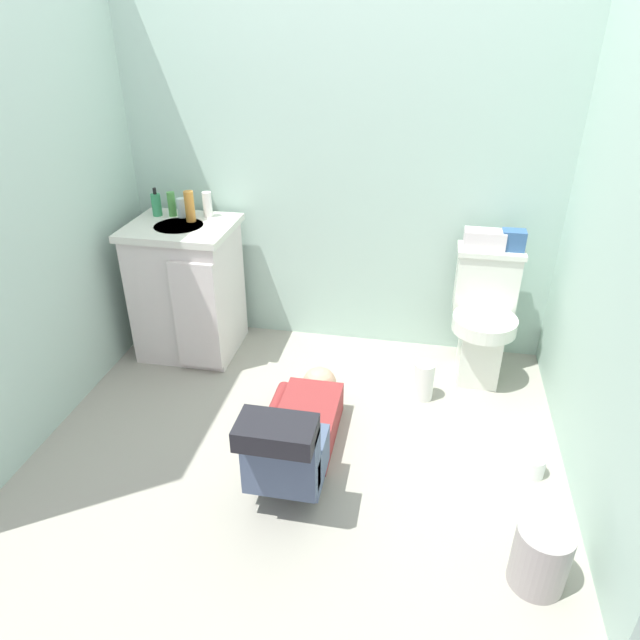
# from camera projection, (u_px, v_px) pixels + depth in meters

# --- Properties ---
(ground_plane) EXTENTS (3.03, 2.97, 0.04)m
(ground_plane) POSITION_uv_depth(u_px,v_px,m) (304.00, 434.00, 2.95)
(ground_plane) COLOR #9C998A
(wall_back) EXTENTS (2.69, 0.08, 2.40)m
(wall_back) POSITION_uv_depth(u_px,v_px,m) (340.00, 149.00, 3.25)
(wall_back) COLOR #ABCCBC
(wall_back) RESTS_ON ground_plane
(wall_left) EXTENTS (0.08, 1.97, 2.40)m
(wall_left) POSITION_uv_depth(u_px,v_px,m) (18.00, 187.00, 2.58)
(wall_left) COLOR #ABCCBC
(wall_left) RESTS_ON ground_plane
(wall_right) EXTENTS (0.08, 1.97, 2.40)m
(wall_right) POSITION_uv_depth(u_px,v_px,m) (640.00, 224.00, 2.15)
(wall_right) COLOR #ABCCBC
(wall_right) RESTS_ON ground_plane
(toilet) EXTENTS (0.36, 0.46, 0.75)m
(toilet) POSITION_uv_depth(u_px,v_px,m) (483.00, 317.00, 3.24)
(toilet) COLOR silver
(toilet) RESTS_ON ground_plane
(vanity_cabinet) EXTENTS (0.60, 0.53, 0.82)m
(vanity_cabinet) POSITION_uv_depth(u_px,v_px,m) (188.00, 288.00, 3.46)
(vanity_cabinet) COLOR silver
(vanity_cabinet) RESTS_ON ground_plane
(faucet) EXTENTS (0.02, 0.02, 0.10)m
(faucet) POSITION_uv_depth(u_px,v_px,m) (188.00, 208.00, 3.37)
(faucet) COLOR silver
(faucet) RESTS_ON vanity_cabinet
(person_plumber) EXTENTS (0.39, 1.06, 0.52)m
(person_plumber) POSITION_uv_depth(u_px,v_px,m) (297.00, 432.00, 2.67)
(person_plumber) COLOR maroon
(person_plumber) RESTS_ON ground_plane
(tissue_box) EXTENTS (0.22, 0.11, 0.10)m
(tissue_box) POSITION_uv_depth(u_px,v_px,m) (485.00, 239.00, 3.12)
(tissue_box) COLOR silver
(tissue_box) RESTS_ON toilet
(toiletry_bag) EXTENTS (0.12, 0.09, 0.11)m
(toiletry_bag) POSITION_uv_depth(u_px,v_px,m) (513.00, 240.00, 3.09)
(toiletry_bag) COLOR #33598C
(toiletry_bag) RESTS_ON toilet
(soap_dispenser) EXTENTS (0.06, 0.06, 0.17)m
(soap_dispenser) POSITION_uv_depth(u_px,v_px,m) (156.00, 204.00, 3.37)
(soap_dispenser) COLOR #34935D
(soap_dispenser) RESTS_ON vanity_cabinet
(bottle_green) EXTENTS (0.05, 0.05, 0.14)m
(bottle_green) POSITION_uv_depth(u_px,v_px,m) (172.00, 204.00, 3.37)
(bottle_green) COLOR #4E9E46
(bottle_green) RESTS_ON vanity_cabinet
(bottle_clear) EXTENTS (0.05, 0.05, 0.11)m
(bottle_clear) POSITION_uv_depth(u_px,v_px,m) (182.00, 208.00, 3.35)
(bottle_clear) COLOR silver
(bottle_clear) RESTS_ON vanity_cabinet
(bottle_amber) EXTENTS (0.06, 0.06, 0.18)m
(bottle_amber) POSITION_uv_depth(u_px,v_px,m) (190.00, 206.00, 3.27)
(bottle_amber) COLOR orange
(bottle_amber) RESTS_ON vanity_cabinet
(bottle_white) EXTENTS (0.05, 0.05, 0.15)m
(bottle_white) POSITION_uv_depth(u_px,v_px,m) (207.00, 204.00, 3.35)
(bottle_white) COLOR white
(bottle_white) RESTS_ON vanity_cabinet
(trash_can) EXTENTS (0.21, 0.21, 0.27)m
(trash_can) POSITION_uv_depth(u_px,v_px,m) (541.00, 557.00, 2.11)
(trash_can) COLOR #9B9390
(trash_can) RESTS_ON ground_plane
(paper_towel_roll) EXTENTS (0.11, 0.11, 0.22)m
(paper_towel_roll) POSITION_uv_depth(u_px,v_px,m) (424.00, 381.00, 3.14)
(paper_towel_roll) COLOR white
(paper_towel_roll) RESTS_ON ground_plane
(toilet_paper_roll) EXTENTS (0.11, 0.11, 0.10)m
(toilet_paper_roll) POSITION_uv_depth(u_px,v_px,m) (533.00, 466.00, 2.65)
(toilet_paper_roll) COLOR white
(toilet_paper_roll) RESTS_ON ground_plane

